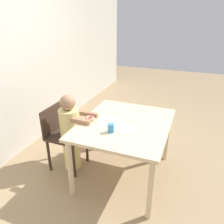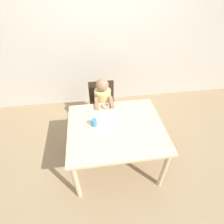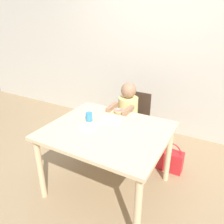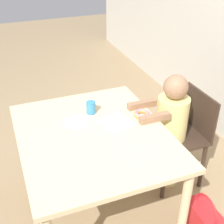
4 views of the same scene
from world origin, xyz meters
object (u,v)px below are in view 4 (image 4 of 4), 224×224
chair (182,135)px  cup (91,108)px  donut (142,114)px  child_figure (170,132)px  handbag (203,222)px

chair → cup: (-0.17, -0.72, 0.33)m
chair → donut: 0.49m
child_figure → donut: size_ratio=8.33×
donut → child_figure: bearing=92.8°
child_figure → chair: bearing=90.0°
child_figure → donut: 0.36m
chair → child_figure: child_figure is taller
donut → cup: cup is taller
cup → child_figure: bearing=74.7°
child_figure → donut: (0.01, -0.27, 0.24)m
handbag → cup: cup is taller
chair → cup: size_ratio=8.84×
child_figure → donut: bearing=-87.2°
chair → handbag: (0.60, -0.16, -0.31)m
child_figure → cup: bearing=-105.3°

